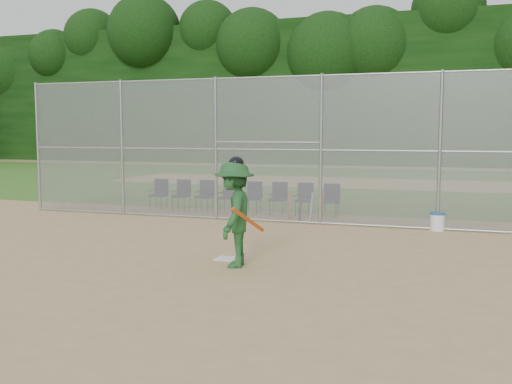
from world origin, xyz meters
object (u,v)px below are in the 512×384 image
(batter_at_plate, at_px, (234,214))
(chair_0, at_px, (158,194))
(home_plate, at_px, (226,259))
(water_cooler, at_px, (437,221))

(batter_at_plate, distance_m, chair_0, 8.41)
(batter_at_plate, relative_size, chair_0, 2.12)
(home_plate, xyz_separation_m, chair_0, (-4.70, 6.16, 0.47))
(water_cooler, xyz_separation_m, chair_0, (-8.61, 1.48, 0.24))
(home_plate, distance_m, chair_0, 7.76)
(chair_0, bearing_deg, home_plate, -52.67)
(home_plate, distance_m, water_cooler, 6.10)
(home_plate, relative_size, batter_at_plate, 0.19)
(water_cooler, distance_m, chair_0, 8.74)
(home_plate, bearing_deg, batter_at_plate, -54.82)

